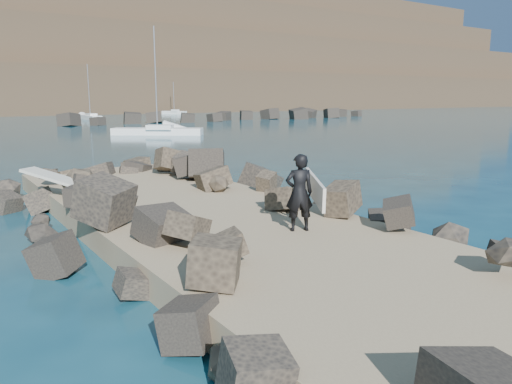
# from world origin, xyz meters

# --- Properties ---
(ground) EXTENTS (800.00, 800.00, 0.00)m
(ground) POSITION_xyz_m (0.00, 0.00, 0.00)
(ground) COLOR #0F384C
(ground) RESTS_ON ground
(jetty) EXTENTS (6.00, 26.00, 0.60)m
(jetty) POSITION_xyz_m (0.00, -2.00, 0.30)
(jetty) COLOR #8C7759
(jetty) RESTS_ON ground
(riprap_left) EXTENTS (2.60, 22.00, 1.00)m
(riprap_left) POSITION_xyz_m (-2.90, -1.50, 0.50)
(riprap_left) COLOR black
(riprap_left) RESTS_ON ground
(riprap_right) EXTENTS (2.60, 22.00, 1.00)m
(riprap_right) POSITION_xyz_m (2.90, -1.50, 0.50)
(riprap_right) COLOR black
(riprap_right) RESTS_ON ground
(breakwater_secondary) EXTENTS (52.00, 4.00, 1.20)m
(breakwater_secondary) POSITION_xyz_m (35.00, 55.00, 0.60)
(breakwater_secondary) COLOR black
(breakwater_secondary) RESTS_ON ground
(surfboard_resting) EXTENTS (2.08, 2.35, 0.08)m
(surfboard_resting) POSITION_xyz_m (-2.75, 5.33, 1.04)
(surfboard_resting) COLOR silver
(surfboard_resting) RESTS_ON riprap_left
(surfer_with_board) EXTENTS (1.39, 1.92, 1.75)m
(surfer_with_board) POSITION_xyz_m (0.90, -1.50, 1.48)
(surfer_with_board) COLOR black
(surfer_with_board) RESTS_ON jetty
(sailboat_f) EXTENTS (3.94, 5.06, 6.60)m
(sailboat_f) POSITION_xyz_m (37.47, 85.29, 0.35)
(sailboat_f) COLOR white
(sailboat_f) RESTS_ON ground
(sailboat_d) EXTENTS (1.68, 7.24, 8.69)m
(sailboat_d) POSITION_xyz_m (16.44, 70.85, 0.35)
(sailboat_d) COLOR white
(sailboat_d) RESTS_ON ground
(sailboat_c) EXTENTS (7.93, 6.58, 10.10)m
(sailboat_c) POSITION_xyz_m (12.60, 34.67, 0.35)
(sailboat_c) COLOR white
(sailboat_c) RESTS_ON ground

